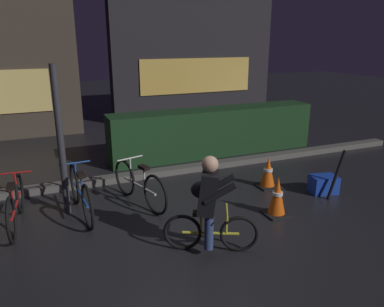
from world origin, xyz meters
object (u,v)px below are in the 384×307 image
(closed_umbrella, at_px, (336,175))
(traffic_cone_near, at_px, (277,197))
(parked_bike_center_right, at_px, (139,185))
(traffic_cone_far, at_px, (268,173))
(parked_bike_center_left, at_px, (81,194))
(cyclist, at_px, (209,204))
(blue_crate, at_px, (323,184))
(parked_bike_left_mid, at_px, (16,204))
(street_post, at_px, (61,142))

(closed_umbrella, bearing_deg, traffic_cone_near, 179.37)
(parked_bike_center_right, relative_size, traffic_cone_far, 2.71)
(parked_bike_center_left, bearing_deg, parked_bike_center_right, -91.91)
(cyclist, bearing_deg, parked_bike_center_left, 155.87)
(parked_bike_center_left, height_order, cyclist, cyclist)
(parked_bike_center_left, distance_m, blue_crate, 4.03)
(parked_bike_left_mid, distance_m, cyclist, 2.77)
(street_post, bearing_deg, parked_bike_left_mid, -166.43)
(parked_bike_center_right, xyz_separation_m, traffic_cone_far, (2.31, -0.18, -0.06))
(traffic_cone_near, distance_m, blue_crate, 1.32)
(closed_umbrella, bearing_deg, cyclist, -173.83)
(parked_bike_center_right, xyz_separation_m, cyclist, (0.44, -1.66, 0.30))
(traffic_cone_near, relative_size, blue_crate, 1.37)
(parked_bike_left_mid, height_order, traffic_cone_far, parked_bike_left_mid)
(traffic_cone_near, height_order, traffic_cone_far, traffic_cone_near)
(traffic_cone_far, height_order, cyclist, cyclist)
(blue_crate, bearing_deg, cyclist, -161.29)
(parked_bike_center_right, bearing_deg, closed_umbrella, -124.48)
(traffic_cone_far, relative_size, closed_umbrella, 0.66)
(traffic_cone_near, relative_size, cyclist, 0.48)
(parked_bike_center_left, height_order, closed_umbrella, closed_umbrella)
(street_post, bearing_deg, closed_umbrella, -15.44)
(parked_bike_left_mid, height_order, parked_bike_center_left, parked_bike_center_left)
(street_post, height_order, traffic_cone_far, street_post)
(traffic_cone_near, bearing_deg, parked_bike_left_mid, 162.50)
(street_post, distance_m, closed_umbrella, 4.38)
(traffic_cone_far, distance_m, closed_umbrella, 1.14)
(parked_bike_left_mid, xyz_separation_m, blue_crate, (4.84, -0.73, -0.18))
(parked_bike_center_right, relative_size, cyclist, 1.21)
(street_post, xyz_separation_m, parked_bike_center_left, (0.19, -0.16, -0.77))
(parked_bike_left_mid, height_order, cyclist, cyclist)
(parked_bike_center_left, relative_size, traffic_cone_far, 2.93)
(parked_bike_center_left, bearing_deg, street_post, 46.80)
(parked_bike_center_left, xyz_separation_m, cyclist, (1.34, -1.63, 0.29))
(parked_bike_center_right, bearing_deg, cyclist, 178.76)
(parked_bike_center_right, bearing_deg, traffic_cone_near, -139.09)
(parked_bike_left_mid, distance_m, closed_umbrella, 4.95)
(traffic_cone_far, bearing_deg, parked_bike_center_left, 177.42)
(traffic_cone_far, bearing_deg, cyclist, -141.63)
(parked_bike_center_left, height_order, traffic_cone_far, parked_bike_center_left)
(street_post, xyz_separation_m, cyclist, (1.54, -1.78, -0.49))
(cyclist, bearing_deg, traffic_cone_near, 45.83)
(parked_bike_left_mid, xyz_separation_m, parked_bike_center_left, (0.88, 0.01, 0.01))
(parked_bike_left_mid, relative_size, traffic_cone_far, 2.80)
(parked_bike_left_mid, xyz_separation_m, traffic_cone_near, (3.59, -1.13, -0.04))
(parked_bike_center_left, relative_size, blue_crate, 3.72)
(parked_bike_center_left, xyz_separation_m, traffic_cone_far, (3.22, -0.14, -0.07))
(traffic_cone_near, xyz_separation_m, closed_umbrella, (1.26, 0.15, 0.12))
(street_post, relative_size, parked_bike_center_right, 1.48)
(street_post, height_order, closed_umbrella, street_post)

